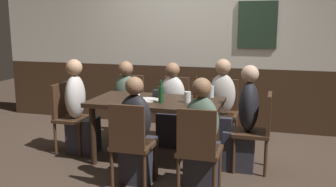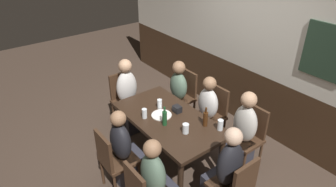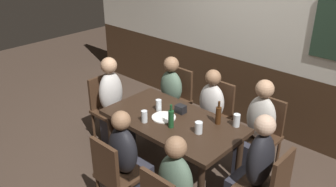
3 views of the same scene
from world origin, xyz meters
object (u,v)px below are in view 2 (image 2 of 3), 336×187
Objects in this scene: pint_glass_pale at (144,114)px; condiment_caddy at (177,109)px; chair_head_west at (124,97)px; beer_bottle_brown at (205,119)px; person_mid_near at (125,155)px; chair_mid_far at (213,112)px; person_mid_far at (205,117)px; chair_head_east at (236,186)px; chair_left_far at (184,94)px; highball_clear at (160,104)px; chair_mid_near at (113,158)px; plate_white_large at (162,115)px; person_head_east at (225,177)px; person_head_west at (129,100)px; person_left_far at (176,98)px; chair_right_far at (249,134)px; tumbler_short at (220,125)px; beer_bottle_green at (165,118)px; dining_table at (169,123)px; beer_glass_tall at (186,129)px.

pint_glass_pale is 1.21× the size of condiment_caddy.
beer_bottle_brown reaches higher than chair_head_west.
person_mid_near reaches higher than condiment_caddy.
chair_mid_far is at bearing 80.24° from pint_glass_pale.
person_mid_far is 1.34m from person_mid_near.
person_mid_near is 0.57m from pint_glass_pale.
chair_head_east and chair_left_far have the same top height.
highball_clear is (-0.26, -0.79, 0.31)m from chair_mid_far.
chair_mid_near reaches higher than plate_white_large.
person_head_east reaches higher than condiment_caddy.
person_head_west is (-2.21, 0.00, 0.01)m from chair_head_east.
person_left_far is (-1.86, 0.67, -0.03)m from chair_head_east.
person_head_west reaches higher than chair_mid_far.
chair_right_far is 0.90m from person_head_east.
person_head_east is at bearing -26.15° from chair_left_far.
person_mid_near reaches higher than chair_head_west.
chair_mid_far is at bearing 125.75° from beer_bottle_brown.
tumbler_short is at bearing 19.56° from highball_clear.
condiment_caddy is at bearing 113.28° from beer_bottle_green.
beer_bottle_green is at bearing -46.23° from person_left_far.
person_left_far is at bearing 118.02° from pint_glass_pale.
person_mid_near is 4.26× the size of beer_bottle_brown.
dining_table is 1.03m from person_head_east.
person_left_far is at bearing 159.28° from beer_bottle_brown.
person_mid_far reaches higher than dining_table.
beer_bottle_green reaches higher than chair_mid_far.
chair_head_east is at bearing 7.07° from beer_bottle_green.
person_mid_far reaches higher than plate_white_large.
person_mid_near is 0.81m from beer_glass_tall.
beer_glass_tall is 0.47m from condiment_caddy.
pint_glass_pale is at bearing 107.69° from chair_mid_near.
chair_right_far is at bearing 65.62° from beer_bottle_brown.
person_head_east is (-0.16, 0.00, 0.01)m from chair_head_east.
highball_clear is at bearing -162.35° from beer_bottle_brown.
plate_white_large is at bearing -2.65° from person_head_west.
beer_bottle_green is (0.77, -0.80, 0.37)m from person_left_far.
pint_glass_pale is at bearing -109.41° from condiment_caddy.
chair_left_far is 1.00× the size of chair_mid_near.
dining_table is 1.74× the size of chair_left_far.
dining_table is 0.34m from pint_glass_pale.
chair_mid_far is at bearing 180.00° from chair_right_far.
person_head_west is at bearing -153.86° from chair_right_far.
chair_mid_far is 0.70m from person_left_far.
person_mid_near is (-0.00, -1.50, -0.03)m from chair_mid_far.
chair_mid_far is at bearing 83.80° from plate_white_large.
beer_glass_tall is 0.30m from beer_bottle_brown.
highball_clear is 0.90m from tumbler_short.
dining_table is 1.03m from person_head_west.
pint_glass_pale is at bearing -157.88° from beer_bottle_green.
chair_head_west is 7.03× the size of beer_glass_tall.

